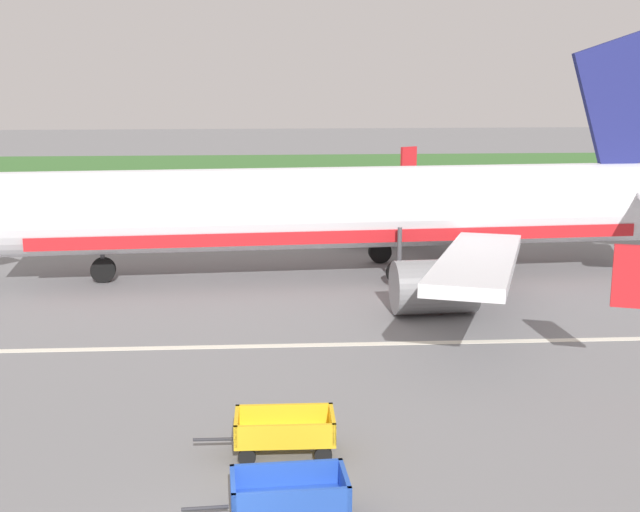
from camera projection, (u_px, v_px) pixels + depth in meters
name	position (u px, v px, depth m)	size (l,w,h in m)	color
grass_strip	(258.00, 172.00, 76.12)	(220.00, 28.00, 0.06)	#3D7033
apron_stripe	(246.00, 346.00, 30.02)	(120.00, 0.36, 0.01)	silver
airplane	(358.00, 209.00, 39.45)	(37.65, 30.24, 11.34)	silver
baggage_cart_third_in_row	(289.00, 496.00, 18.52)	(3.59, 1.55, 1.07)	#234CB2
baggage_cart_fourth_in_row	(284.00, 432.00, 21.72)	(3.55, 1.42, 1.07)	gold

